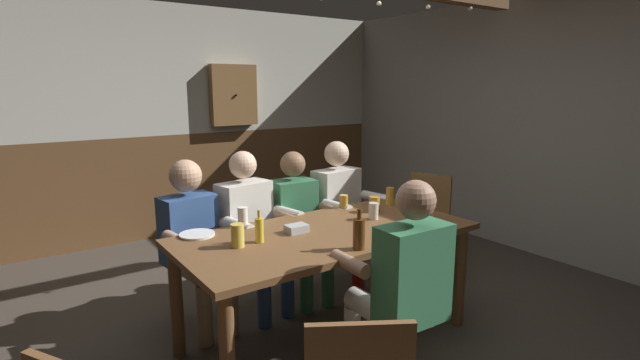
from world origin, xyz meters
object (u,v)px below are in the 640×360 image
person_2 (299,219)px  person_0 (194,236)px  plate_0 (197,235)px  pint_glass_7 (344,201)px  dining_table (327,245)px  person_3 (343,207)px  bottle_1 (359,233)px  pint_glass_2 (237,235)px  pint_glass_4 (374,204)px  wall_dart_cabinet (233,95)px  pint_glass_0 (373,211)px  condiment_caddy (297,229)px  person_1 (251,225)px  chair_empty_near_right (424,219)px  table_candle (404,201)px  bottle_0 (259,230)px  pint_glass_5 (427,222)px  pint_glass_1 (390,196)px  pint_glass_8 (413,225)px  person_4 (402,279)px  pint_glass_6 (424,210)px  pint_glass_3 (243,217)px

person_2 → person_0: bearing=2.8°
plate_0 → pint_glass_7: bearing=0.4°
dining_table → person_3: size_ratio=1.57×
bottle_1 → person_0: bearing=118.8°
pint_glass_2 → pint_glass_4: (1.18, 0.13, -0.01)m
pint_glass_2 → wall_dart_cabinet: (1.27, 2.74, 0.74)m
pint_glass_0 → pint_glass_2: pint_glass_2 is taller
condiment_caddy → pint_glass_0: bearing=-5.2°
pint_glass_4 → dining_table: bearing=-162.3°
person_1 → chair_empty_near_right: bearing=164.1°
person_1 → pint_glass_0: size_ratio=10.32×
person_1 → table_candle: person_1 is taller
person_1 → condiment_caddy: person_1 is taller
pint_glass_2 → table_candle: bearing=4.4°
person_3 → bottle_0: bearing=21.4°
person_0 → person_1: size_ratio=0.98×
table_candle → chair_empty_near_right: bearing=28.8°
pint_glass_5 → dining_table: bearing=142.8°
person_0 → plate_0: bearing=65.2°
bottle_0 → pint_glass_4: size_ratio=1.76×
pint_glass_1 → bottle_0: bearing=-170.3°
person_2 → pint_glass_0: size_ratio=10.00×
plate_0 → pint_glass_8: 1.36m
dining_table → condiment_caddy: condiment_caddy is taller
table_candle → bottle_0: bearing=-175.1°
bottle_1 → pint_glass_8: size_ratio=1.76×
plate_0 → pint_glass_4: (1.30, -0.21, 0.05)m
person_4 → table_candle: 1.22m
condiment_caddy → pint_glass_2: pint_glass_2 is taller
pint_glass_1 → pint_glass_6: size_ratio=1.13×
bottle_0 → pint_glass_6: 1.22m
person_3 → table_candle: bearing=103.5°
person_3 → person_2: bearing=-6.8°
person_3 → person_4: person_3 is taller
dining_table → pint_glass_3: bearing=135.2°
person_0 → pint_glass_7: size_ratio=11.85×
dining_table → person_3: (0.66, 0.69, 0.01)m
chair_empty_near_right → pint_glass_3: (-1.89, -0.11, 0.36)m
person_2 → pint_glass_1: 0.75m
dining_table → person_4: (0.00, -0.68, 0.01)m
person_0 → person_2: person_0 is taller
condiment_caddy → pint_glass_1: pint_glass_1 is taller
plate_0 → pint_glass_4: bearing=-9.3°
chair_empty_near_right → person_2: bearing=63.5°
wall_dart_cabinet → person_1: bearing=-112.5°
pint_glass_5 → person_4: bearing=-150.1°
pint_glass_7 → chair_empty_near_right: bearing=5.9°
pint_glass_0 → plate_0: bearing=162.8°
pint_glass_4 → pint_glass_2: bearing=-173.9°
pint_glass_0 → person_0: bearing=148.6°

